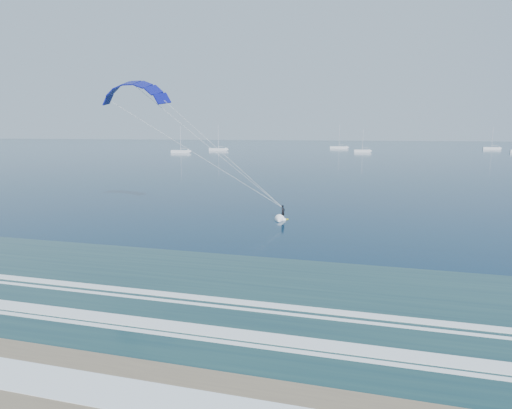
{
  "coord_description": "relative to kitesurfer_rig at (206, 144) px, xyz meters",
  "views": [
    {
      "loc": [
        12.7,
        -14.03,
        9.68
      ],
      "look_at": [
        1.03,
        27.24,
        2.73
      ],
      "focal_mm": 32.0,
      "sensor_mm": 36.0,
      "label": 1
    }
  ],
  "objects": [
    {
      "name": "sailboat_0",
      "position": [
        -68.43,
        139.69,
        -7.55
      ],
      "size": [
        8.63,
        2.4,
        11.75
      ],
      "color": "white",
      "rests_on": "ground"
    },
    {
      "name": "sailboat_2",
      "position": [
        -5.93,
        208.57,
        -7.54
      ],
      "size": [
        9.52,
        2.4,
        12.73
      ],
      "color": "white",
      "rests_on": "ground"
    },
    {
      "name": "ground",
      "position": [
        6.03,
        -32.22,
        -8.23
      ],
      "size": [
        900.0,
        900.0,
        0.0
      ],
      "primitive_type": "plane",
      "color": "#072640",
      "rests_on": "ground"
    },
    {
      "name": "sailboat_4",
      "position": [
        72.14,
        218.2,
        -7.55
      ],
      "size": [
        8.39,
        2.4,
        11.45
      ],
      "color": "white",
      "rests_on": "ground"
    },
    {
      "name": "sailboat_1",
      "position": [
        -60.42,
        165.74,
        -7.54
      ],
      "size": [
        9.21,
        2.4,
        12.58
      ],
      "color": "white",
      "rests_on": "ground"
    },
    {
      "name": "kitesurfer_rig",
      "position": [
        0.0,
        0.0,
        0.0
      ],
      "size": [
        21.76,
        6.3,
        16.13
      ],
      "color": "gold",
      "rests_on": "ground"
    },
    {
      "name": "sailboat_3",
      "position": [
        8.68,
        166.84,
        -7.56
      ],
      "size": [
        7.12,
        2.4,
        10.1
      ],
      "color": "white",
      "rests_on": "ground"
    }
  ]
}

